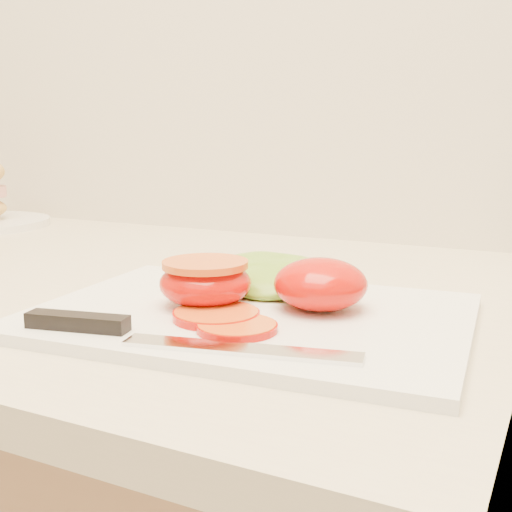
% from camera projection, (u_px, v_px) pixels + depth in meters
% --- Properties ---
extents(cutting_board, '(0.38, 0.29, 0.01)m').
position_uv_depth(cutting_board, '(251.00, 316.00, 0.54)').
color(cutting_board, white).
rests_on(cutting_board, counter).
extents(tomato_half_dome, '(0.08, 0.08, 0.04)m').
position_uv_depth(tomato_half_dome, '(320.00, 284.00, 0.54)').
color(tomato_half_dome, red).
rests_on(tomato_half_dome, cutting_board).
extents(tomato_half_cut, '(0.08, 0.08, 0.04)m').
position_uv_depth(tomato_half_cut, '(205.00, 281.00, 0.55)').
color(tomato_half_cut, red).
rests_on(tomato_half_cut, cutting_board).
extents(tomato_slice_0, '(0.07, 0.07, 0.01)m').
position_uv_depth(tomato_slice_0, '(216.00, 315.00, 0.52)').
color(tomato_slice_0, orange).
rests_on(tomato_slice_0, cutting_board).
extents(tomato_slice_1, '(0.06, 0.06, 0.01)m').
position_uv_depth(tomato_slice_1, '(237.00, 327.00, 0.49)').
color(tomato_slice_1, orange).
rests_on(tomato_slice_1, cutting_board).
extents(lettuce_leaf_0, '(0.15, 0.11, 0.03)m').
position_uv_depth(lettuce_leaf_0, '(266.00, 275.00, 0.61)').
color(lettuce_leaf_0, '#87BF32').
rests_on(lettuce_leaf_0, cutting_board).
extents(knife, '(0.26, 0.06, 0.01)m').
position_uv_depth(knife, '(137.00, 332.00, 0.47)').
color(knife, silver).
rests_on(knife, cutting_board).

